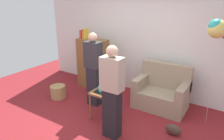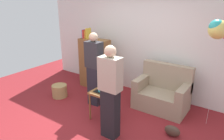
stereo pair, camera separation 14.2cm
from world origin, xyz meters
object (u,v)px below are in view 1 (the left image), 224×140
at_px(couch, 162,93).
at_px(wicker_basket, 58,92).
at_px(handbag, 173,130).
at_px(side_table, 105,95).
at_px(person_holding_cake, 112,93).
at_px(bookshelf, 93,63).
at_px(birthday_cake, 105,89).
at_px(person_blowing_candles, 94,69).
at_px(balloon_bunch, 221,29).

distance_m(couch, wicker_basket, 2.44).
distance_m(couch, handbag, 1.04).
height_order(side_table, person_holding_cake, person_holding_cake).
relative_size(person_holding_cake, handbag, 5.82).
bearing_deg(bookshelf, birthday_cake, -43.77).
height_order(person_blowing_candles, balloon_bunch, balloon_bunch).
bearing_deg(balloon_bunch, birthday_cake, -152.61).
height_order(bookshelf, person_holding_cake, person_holding_cake).
relative_size(bookshelf, side_table, 2.67).
relative_size(person_blowing_candles, balloon_bunch, 0.82).
bearing_deg(birthday_cake, wicker_basket, 174.99).
distance_m(side_table, balloon_bunch, 2.37).
relative_size(person_blowing_candles, wicker_basket, 4.53).
height_order(bookshelf, person_blowing_candles, person_blowing_candles).
bearing_deg(wicker_basket, balloon_bunch, 13.58).
distance_m(bookshelf, birthday_cake, 1.60).
bearing_deg(side_table, balloon_bunch, 27.39).
xyz_separation_m(bookshelf, balloon_bunch, (2.91, -0.20, 1.15)).
xyz_separation_m(side_table, balloon_bunch, (1.75, 0.91, 1.32)).
relative_size(couch, side_table, 1.88).
height_order(bookshelf, balloon_bunch, balloon_bunch).
xyz_separation_m(birthday_cake, balloon_bunch, (1.75, 0.91, 1.18)).
bearing_deg(birthday_cake, bookshelf, 136.23).
distance_m(handbag, balloon_bunch, 1.90).
height_order(side_table, wicker_basket, side_table).
xyz_separation_m(person_blowing_candles, handbag, (1.87, -0.15, -0.73)).
bearing_deg(couch, side_table, -127.01).
xyz_separation_m(wicker_basket, handbag, (2.80, 0.06, -0.05)).
relative_size(birthday_cake, handbag, 1.14).
distance_m(birthday_cake, balloon_bunch, 2.30).
xyz_separation_m(birthday_cake, person_holding_cake, (0.43, -0.42, 0.20)).
xyz_separation_m(couch, person_holding_cake, (-0.35, -1.45, 0.49)).
height_order(bookshelf, handbag, bookshelf).
xyz_separation_m(couch, side_table, (-0.78, -1.04, 0.16)).
relative_size(bookshelf, wicker_basket, 4.34).
bearing_deg(couch, person_holding_cake, -103.54).
distance_m(side_table, person_holding_cake, 0.69).
bearing_deg(handbag, person_blowing_candles, 175.27).
relative_size(couch, birthday_cake, 3.44).
bearing_deg(bookshelf, side_table, -43.77).
bearing_deg(balloon_bunch, bookshelf, 176.13).
relative_size(couch, balloon_bunch, 0.55).
xyz_separation_m(bookshelf, person_holding_cake, (1.58, -1.52, 0.17)).
xyz_separation_m(couch, wicker_basket, (-2.25, -0.91, -0.19)).
bearing_deg(bookshelf, handbag, -20.19).
bearing_deg(person_blowing_candles, side_table, -24.41).
bearing_deg(side_table, birthday_cake, 113.14).
bearing_deg(person_blowing_candles, balloon_bunch, 22.25).
bearing_deg(couch, wicker_basket, -158.08).
bearing_deg(handbag, birthday_cake, -171.81).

